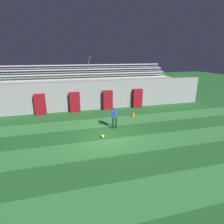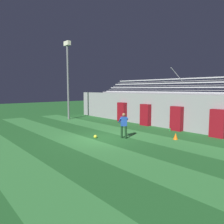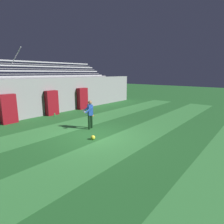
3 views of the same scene
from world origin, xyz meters
TOP-DOWN VIEW (x-y plane):
  - ground_plane at (0.00, 0.00)m, footprint 80.00×80.00m
  - turf_stripe_near at (0.00, -6.00)m, footprint 28.00×2.12m
  - turf_stripe_mid at (0.00, -1.76)m, footprint 28.00×2.12m
  - turf_stripe_far at (0.00, 2.48)m, footprint 28.00×2.12m
  - back_wall at (0.00, 6.50)m, footprint 24.00×0.60m
  - padding_pillar_gate_left at (-1.59, 5.95)m, footprint 0.95×0.44m
  - padding_pillar_gate_right at (1.59, 5.95)m, footprint 0.95×0.44m
  - padding_pillar_far_left at (-4.66, 5.95)m, footprint 0.95×0.44m
  - padding_pillar_far_right at (4.72, 5.95)m, footprint 0.95×0.44m
  - bleacher_stand at (0.00, 8.49)m, footprint 18.00×3.35m
  - floodlight_pole at (-9.52, 2.70)m, footprint 0.90×0.36m
  - goalkeeper at (0.88, 1.03)m, footprint 0.70×0.73m
  - soccer_ball at (-0.32, -0.39)m, footprint 0.22×0.22m
  - traffic_cone at (3.28, 3.34)m, footprint 0.30×0.30m
  - water_bottle at (1.41, 5.39)m, footprint 0.07×0.07m

SIDE VIEW (x-z plane):
  - ground_plane at x=0.00m, z-range 0.00..0.00m
  - turf_stripe_near at x=0.00m, z-range 0.00..0.01m
  - turf_stripe_mid at x=0.00m, z-range 0.00..0.01m
  - turf_stripe_far at x=0.00m, z-range 0.00..0.01m
  - soccer_ball at x=-0.32m, z-range 0.00..0.22m
  - water_bottle at x=1.41m, z-range 0.00..0.24m
  - traffic_cone at x=3.28m, z-range 0.00..0.42m
  - padding_pillar_gate_left at x=-1.59m, z-range 0.00..1.89m
  - padding_pillar_gate_right at x=1.59m, z-range 0.00..1.89m
  - padding_pillar_far_left at x=-4.66m, z-range 0.00..1.89m
  - padding_pillar_far_right at x=4.72m, z-range 0.00..1.89m
  - goalkeeper at x=0.88m, z-range 0.12..1.79m
  - back_wall at x=0.00m, z-range 0.00..2.80m
  - bleacher_stand at x=0.00m, z-range -1.01..4.01m
  - floodlight_pole at x=-9.52m, z-range 1.07..9.19m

